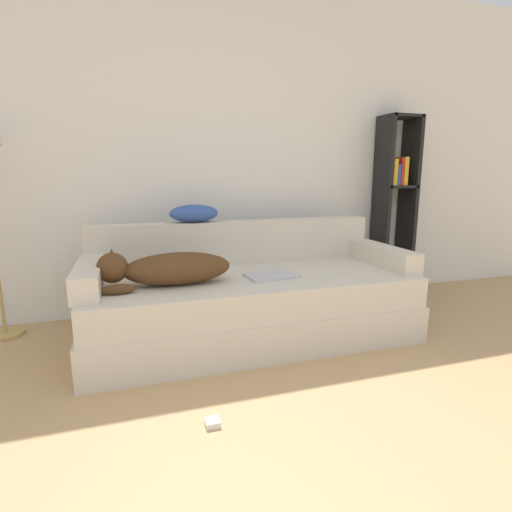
% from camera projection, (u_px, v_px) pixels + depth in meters
% --- Properties ---
extents(wall_back, '(7.48, 0.06, 2.70)m').
position_uv_depth(wall_back, '(202.00, 146.00, 3.23)').
color(wall_back, silver).
rests_on(wall_back, ground_plane).
extents(couch, '(2.20, 0.93, 0.45)m').
position_uv_depth(couch, '(252.00, 307.00, 2.77)').
color(couch, beige).
rests_on(couch, ground_plane).
extents(couch_backrest, '(2.16, 0.15, 0.33)m').
position_uv_depth(couch_backrest, '(237.00, 242.00, 3.06)').
color(couch_backrest, beige).
rests_on(couch_backrest, couch).
extents(couch_arm_left, '(0.15, 0.74, 0.15)m').
position_uv_depth(couch_arm_left, '(89.00, 276.00, 2.39)').
color(couch_arm_left, beige).
rests_on(couch_arm_left, couch).
extents(couch_arm_right, '(0.15, 0.74, 0.15)m').
position_uv_depth(couch_arm_right, '(382.00, 255.00, 3.01)').
color(couch_arm_right, beige).
rests_on(couch_arm_right, couch).
extents(dog, '(0.80, 0.28, 0.24)m').
position_uv_depth(dog, '(167.00, 269.00, 2.45)').
color(dog, '#513319').
rests_on(dog, couch).
extents(laptop, '(0.36, 0.26, 0.02)m').
position_uv_depth(laptop, '(271.00, 275.00, 2.67)').
color(laptop, '#B7B7BC').
rests_on(laptop, couch).
extents(throw_pillow, '(0.36, 0.20, 0.13)m').
position_uv_depth(throw_pillow, '(194.00, 213.00, 2.93)').
color(throw_pillow, '#335199').
rests_on(throw_pillow, couch_backrest).
extents(bookshelf, '(0.33, 0.26, 1.64)m').
position_uv_depth(bookshelf, '(395.00, 198.00, 3.67)').
color(bookshelf, black).
rests_on(bookshelf, ground_plane).
extents(power_adapter, '(0.07, 0.07, 0.03)m').
position_uv_depth(power_adapter, '(213.00, 423.00, 1.81)').
color(power_adapter, white).
rests_on(power_adapter, ground_plane).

